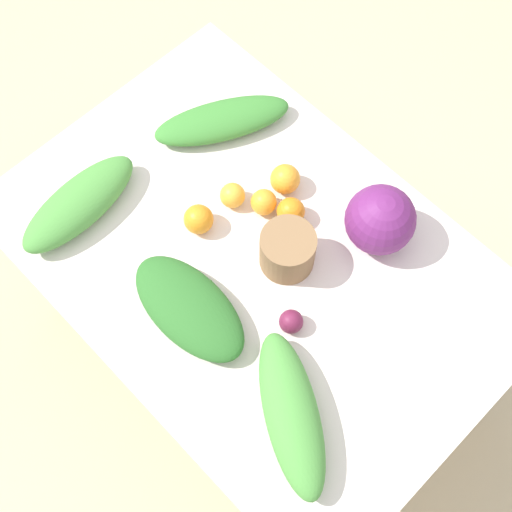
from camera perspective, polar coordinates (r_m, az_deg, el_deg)
The scene contains 14 objects.
ground_plane at distance 2.42m, azimuth -0.00°, elevation -7.22°, with size 8.00×8.00×0.00m, color #C6B289.
dining_table at distance 1.84m, azimuth -0.00°, elevation -1.51°, with size 1.27×0.87×0.72m.
cabbage_purple at distance 1.73m, azimuth 9.91°, elevation 2.87°, with size 0.17×0.17×0.17m, color #6B2366.
paper_bag at distance 1.70m, azimuth 2.54°, elevation 0.46°, with size 0.13×0.13×0.12m, color olive.
greens_bunch_chard at distance 1.92m, azimuth -2.72°, elevation 10.77°, with size 0.37×0.12×0.07m, color #3D8433.
greens_bunch_scallion at distance 1.67m, azimuth -5.37°, elevation -4.16°, with size 0.33×0.17×0.08m, color #2D6B28.
greens_bunch_beet_tops at distance 1.59m, azimuth 2.85°, elevation -12.49°, with size 0.38×0.12×0.09m, color #4C933D.
greens_bunch_kale at distance 1.83m, azimuth -13.98°, elevation 4.10°, with size 0.35×0.13×0.08m, color #4C933D.
beet_root at distance 1.67m, azimuth 2.82°, elevation -5.26°, with size 0.06×0.06×0.06m, color maroon.
orange_0 at distance 1.80m, azimuth -1.89°, elevation 4.87°, with size 0.06×0.06×0.06m, color #F9A833.
orange_1 at distance 1.77m, azimuth -4.62°, elevation 2.95°, with size 0.07×0.07×0.07m, color orange.
orange_2 at distance 1.77m, azimuth 2.80°, elevation 3.57°, with size 0.07×0.07×0.07m, color orange.
orange_3 at distance 1.79m, azimuth 0.62°, elevation 4.33°, with size 0.07×0.07×0.07m, color orange.
orange_4 at distance 1.82m, azimuth 2.35°, elevation 6.17°, with size 0.08×0.08×0.08m, color orange.
Camera 1 is at (-0.51, 0.50, 2.32)m, focal length 50.00 mm.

